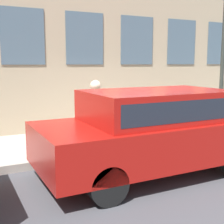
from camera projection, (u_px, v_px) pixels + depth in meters
name	position (u px, v px, depth m)	size (l,w,h in m)	color
ground_plane	(128.00, 156.00, 7.55)	(80.00, 80.00, 0.00)	#47474C
sidewalk	(104.00, 140.00, 8.75)	(2.76, 60.00, 0.18)	#A8A093
fire_hydrant	(128.00, 127.00, 8.02)	(0.37, 0.48, 0.79)	gray
person	(96.00, 106.00, 7.81)	(0.39, 0.26, 1.63)	#998466
parked_truck_red_near	(154.00, 127.00, 6.23)	(2.03, 4.57, 1.69)	black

